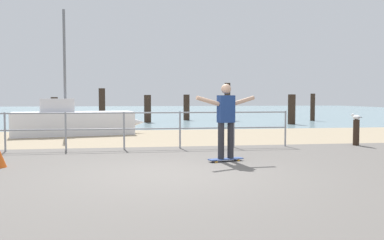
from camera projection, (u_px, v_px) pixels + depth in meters
The scene contains 16 objects.
ground_plane at pixel (180, 186), 6.43m from camera, with size 24.00×10.00×0.04m, color #605B56.
beach_strip at pixel (155, 137), 14.33m from camera, with size 24.00×6.00×0.04m, color tan.
sea_surface at pixel (141, 111), 41.99m from camera, with size 72.00×50.00×0.04m, color #75939E.
railing_fence at pixel (95, 125), 10.67m from camera, with size 10.83×0.05×1.05m.
sailboat at pixel (78, 122), 15.06m from camera, with size 5.07×2.32×4.71m.
skateboard at pixel (226, 159), 8.78m from camera, with size 0.82×0.41×0.08m.
skateboarder at pixel (226, 116), 8.72m from camera, with size 1.42×0.47×1.65m.
bollard_short at pixel (356, 133), 11.72m from camera, with size 0.18×0.18×0.78m, color #332319.
seagull at pixel (356, 117), 11.71m from camera, with size 0.16×0.49×0.18m.
groyne_post_0 at pixel (54, 111), 21.40m from camera, with size 0.37×0.37×1.47m, color #332319.
groyne_post_1 at pixel (102, 106), 21.83m from camera, with size 0.35×0.35×1.95m, color #332319.
groyne_post_2 at pixel (148, 109), 22.68m from camera, with size 0.40×0.40×1.59m, color #332319.
groyne_post_3 at pixel (187, 107), 25.02m from camera, with size 0.38×0.38×1.63m, color #332319.
groyne_post_4 at pixel (227, 102), 24.83m from camera, with size 0.37×0.37×2.36m, color #332319.
groyne_post_5 at pixel (292, 109), 21.09m from camera, with size 0.40×0.40×1.61m, color #332319.
groyne_post_6 at pixel (313, 107), 24.24m from camera, with size 0.28×0.28×1.69m, color #332319.
Camera 1 is at (-0.72, -7.32, 1.43)m, focal length 37.01 mm.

